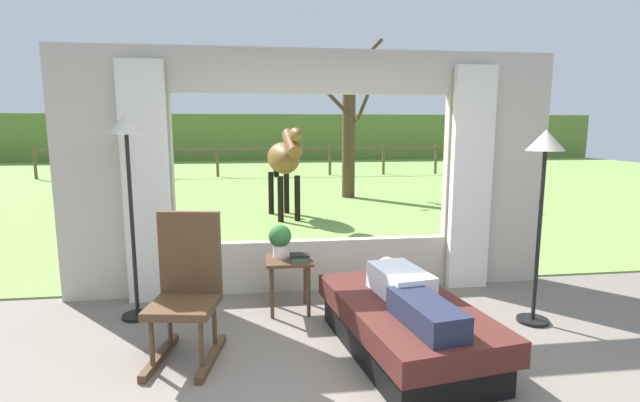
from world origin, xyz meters
TOP-DOWN VIEW (x-y plane):
  - back_wall_with_window at (0.00, 2.26)m, footprint 5.20×0.12m
  - curtain_panel_left at (-1.69, 2.12)m, footprint 0.44×0.10m
  - curtain_panel_right at (1.69, 2.12)m, footprint 0.44×0.10m
  - outdoor_pasture_lawn at (0.00, 13.16)m, footprint 36.00×21.68m
  - distant_hill_ridge at (0.00, 23.00)m, footprint 36.00×2.00m
  - recliner_sofa at (0.52, 0.69)m, footprint 1.16×1.82m
  - reclining_person at (0.52, 0.64)m, footprint 0.43×1.44m
  - rocking_chair at (-1.15, 0.88)m, footprint 0.57×0.75m
  - side_table at (-0.32, 1.67)m, footprint 0.44×0.44m
  - potted_plant at (-0.40, 1.73)m, footprint 0.22×0.22m
  - book_stack at (-0.22, 1.60)m, footprint 0.19×0.14m
  - floor_lamp_left at (-1.74, 1.69)m, footprint 0.32×0.32m
  - floor_lamp_right at (1.87, 1.11)m, footprint 0.32×0.32m
  - horse at (-0.09, 6.25)m, footprint 0.77×1.82m
  - pasture_tree at (1.65, 8.78)m, footprint 1.53×1.53m
  - pasture_fence_line at (0.00, 14.17)m, footprint 16.10×0.10m

SIDE VIEW (x-z plane):
  - outdoor_pasture_lawn at x=0.00m, z-range 0.00..0.02m
  - recliner_sofa at x=0.52m, z-range 0.01..0.43m
  - side_table at x=-0.32m, z-range 0.17..0.69m
  - reclining_person at x=0.52m, z-range 0.41..0.63m
  - rocking_chair at x=-1.15m, z-range -0.01..1.11m
  - book_stack at x=-0.22m, z-range 0.52..0.58m
  - potted_plant at x=-0.40m, z-range 0.54..0.86m
  - pasture_fence_line at x=0.00m, z-range 0.19..1.29m
  - horse at x=-0.09m, z-range 0.29..2.02m
  - curtain_panel_left at x=-1.69m, z-range 0.00..2.40m
  - curtain_panel_right at x=1.69m, z-range 0.00..2.40m
  - distant_hill_ridge at x=0.00m, z-range 0.00..2.40m
  - back_wall_with_window at x=0.00m, z-range -0.03..2.52m
  - floor_lamp_right at x=1.87m, z-range 0.53..2.27m
  - floor_lamp_left at x=-1.74m, z-range 0.58..2.45m
  - pasture_tree at x=1.65m, z-range -0.24..3.62m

